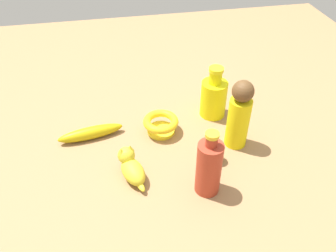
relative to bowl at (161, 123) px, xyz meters
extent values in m
plane|color=#936D47|center=(-0.06, -0.01, -0.03)|extent=(2.00, 2.00, 0.00)
cylinder|color=yellow|center=(0.00, 0.00, -0.03)|extent=(0.09, 0.09, 0.01)
torus|color=yellow|center=(0.00, 0.00, 0.01)|extent=(0.11, 0.11, 0.02)
ellipsoid|color=gold|center=(-0.18, 0.11, -0.01)|extent=(0.11, 0.08, 0.05)
sphere|color=gold|center=(-0.14, 0.12, 0.02)|extent=(0.05, 0.05, 0.05)
cone|color=gold|center=(-0.14, 0.13, 0.04)|extent=(0.02, 0.02, 0.02)
cone|color=gold|center=(-0.13, 0.11, 0.04)|extent=(0.02, 0.02, 0.02)
ellipsoid|color=gold|center=(-0.22, 0.09, -0.02)|extent=(0.05, 0.03, 0.02)
cylinder|color=yellow|center=(-0.09, -0.21, 0.05)|extent=(0.08, 0.08, 0.16)
sphere|color=brown|center=(-0.09, -0.21, 0.15)|extent=(0.06, 0.06, 0.06)
cylinder|color=#A63521|center=(-0.25, -0.08, 0.04)|extent=(0.06, 0.06, 0.15)
cylinder|color=#A63521|center=(-0.25, -0.08, 0.14)|extent=(0.03, 0.03, 0.03)
cylinder|color=gold|center=(-0.25, -0.08, 0.15)|extent=(0.03, 0.03, 0.01)
cylinder|color=yellow|center=(0.06, -0.18, 0.03)|extent=(0.08, 0.08, 0.12)
cylinder|color=yellow|center=(0.06, -0.18, 0.11)|extent=(0.04, 0.04, 0.04)
cylinder|color=yellow|center=(0.06, -0.18, 0.14)|extent=(0.05, 0.05, 0.01)
ellipsoid|color=#B9A50E|center=(0.01, 0.22, -0.01)|extent=(0.07, 0.20, 0.04)
cylinder|color=brown|center=(-0.15, -0.13, -0.02)|extent=(0.04, 0.04, 0.03)
cylinder|color=gold|center=(-0.15, -0.13, 0.00)|extent=(0.04, 0.04, 0.00)
cylinder|color=black|center=(-0.15, -0.13, 0.00)|extent=(0.04, 0.04, 0.01)
camera|label=1|loc=(-0.82, 0.14, 0.68)|focal=37.17mm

